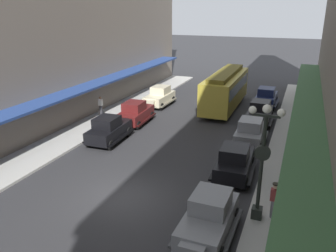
% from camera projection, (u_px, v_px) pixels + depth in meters
% --- Properties ---
extents(ground_plane, '(200.00, 200.00, 0.00)m').
position_uv_depth(ground_plane, '(123.00, 197.00, 16.93)').
color(ground_plane, '#2D2D30').
extents(sidewalk_left, '(3.00, 60.00, 0.15)m').
position_uv_depth(sidewalk_left, '(8.00, 170.00, 19.53)').
color(sidewalk_left, '#B7B5AD').
rests_on(sidewalk_left, ground).
extents(sidewalk_right, '(3.00, 60.00, 0.15)m').
position_uv_depth(sidewalk_right, '(281.00, 230.00, 14.29)').
color(sidewalk_right, '#B7B5AD').
rests_on(sidewalk_right, ground).
extents(parked_car_0, '(2.22, 4.29, 1.84)m').
position_uv_depth(parked_car_0, '(160.00, 96.00, 32.41)').
color(parked_car_0, beige).
rests_on(parked_car_0, ground).
extents(parked_car_1, '(2.19, 4.28, 1.84)m').
position_uv_depth(parked_car_1, '(250.00, 131.00, 23.22)').
color(parked_car_1, slate).
rests_on(parked_car_1, ground).
extents(parked_car_2, '(2.27, 4.31, 1.84)m').
position_uv_depth(parked_car_2, '(235.00, 161.00, 18.76)').
color(parked_car_2, black).
rests_on(parked_car_2, ground).
extents(parked_car_3, '(2.29, 4.31, 1.84)m').
position_uv_depth(parked_car_3, '(109.00, 129.00, 23.66)').
color(parked_car_3, black).
rests_on(parked_car_3, ground).
extents(parked_car_4, '(2.18, 4.28, 1.84)m').
position_uv_depth(parked_car_4, '(266.00, 97.00, 32.15)').
color(parked_car_4, '#19234C').
rests_on(parked_car_4, ground).
extents(parked_car_5, '(2.18, 4.27, 1.84)m').
position_uv_depth(parked_car_5, '(209.00, 216.00, 13.79)').
color(parked_car_5, slate).
rests_on(parked_car_5, ground).
extents(parked_car_6, '(2.18, 4.27, 1.84)m').
position_uv_depth(parked_car_6, '(260.00, 112.00, 27.34)').
color(parked_car_6, black).
rests_on(parked_car_6, ground).
extents(parked_car_7, '(2.30, 4.32, 1.84)m').
position_uv_depth(parked_car_7, '(135.00, 112.00, 27.38)').
color(parked_car_7, '#591919').
rests_on(parked_car_7, ground).
extents(streetcar, '(2.59, 9.62, 3.46)m').
position_uv_depth(streetcar, '(225.00, 88.00, 31.26)').
color(streetcar, gold).
rests_on(streetcar, ground).
extents(lamp_post_with_clock, '(1.42, 0.44, 5.16)m').
position_uv_depth(lamp_post_with_clock, '(262.00, 159.00, 14.11)').
color(lamp_post_with_clock, black).
rests_on(lamp_post_with_clock, sidewalk_right).
extents(fire_hydrant, '(0.24, 0.24, 0.82)m').
position_uv_depth(fire_hydrant, '(95.00, 126.00, 25.33)').
color(fire_hydrant, '#B21E19').
rests_on(fire_hydrant, sidewalk_left).
extents(pedestrian_0, '(0.36, 0.28, 1.67)m').
position_uv_depth(pedestrian_0, '(305.00, 221.00, 13.30)').
color(pedestrian_0, '#4C4238').
rests_on(pedestrian_0, sidewalk_right).
extents(pedestrian_1, '(0.36, 0.28, 1.67)m').
position_uv_depth(pedestrian_1, '(274.00, 200.00, 14.76)').
color(pedestrian_1, slate).
rests_on(pedestrian_1, sidewalk_right).
extents(pedestrian_3, '(0.36, 0.24, 1.64)m').
position_uv_depth(pedestrian_3, '(101.00, 106.00, 29.06)').
color(pedestrian_3, '#2D2D33').
rests_on(pedestrian_3, sidewalk_left).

